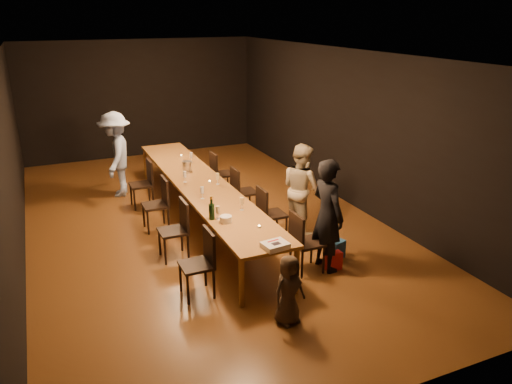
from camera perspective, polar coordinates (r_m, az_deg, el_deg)
name	(u,v)px	position (r m, az deg, el deg)	size (l,w,h in m)	color
ground	(202,221)	(9.28, -6.15, -3.33)	(10.00, 10.00, 0.00)	#4B2812
room_shell	(198,109)	(8.67, -6.65, 9.38)	(6.04, 10.04, 3.02)	black
table	(201,185)	(9.02, -6.31, 0.76)	(0.90, 6.00, 0.75)	#9C692D
chair_right_0	(307,242)	(7.38, 5.91, -5.70)	(0.42, 0.42, 0.93)	black
chair_right_1	(272,213)	(8.35, 1.86, -2.47)	(0.42, 0.42, 0.93)	black
chair_right_2	(245,191)	(9.37, -1.31, 0.09)	(0.42, 0.42, 0.93)	black
chair_right_3	(223,173)	(10.43, -3.84, 2.14)	(0.42, 0.42, 0.93)	black
chair_left_0	(196,264)	(6.78, -6.84, -8.21)	(0.42, 0.42, 0.93)	black
chair_left_1	(173,230)	(7.82, -9.48, -4.35)	(0.42, 0.42, 0.93)	black
chair_left_2	(155,205)	(8.90, -11.46, -1.41)	(0.42, 0.42, 0.93)	black
chair_left_3	(141,184)	(10.01, -13.01, 0.89)	(0.42, 0.42, 0.93)	black
woman_birthday	(328,215)	(7.34, 8.18, -2.64)	(0.62, 0.41, 1.70)	black
woman_tan	(301,188)	(8.61, 5.22, 0.43)	(0.76, 0.59, 1.57)	beige
man_blue	(116,155)	(10.66, -15.68, 4.15)	(1.14, 0.65, 1.76)	#8DA6DA
child	(289,290)	(6.20, 3.77, -11.10)	(0.44, 0.29, 0.90)	#3D2F22
gift_bag_red	(334,261)	(7.60, 8.87, -7.78)	(0.24, 0.13, 0.28)	red
gift_bag_blue	(337,249)	(7.94, 9.25, -6.50)	(0.24, 0.16, 0.29)	#255CA3
birthday_cake	(275,245)	(6.51, 2.21, -6.11)	(0.35, 0.29, 0.08)	white
plate_stack	(226,219)	(7.28, -3.48, -3.12)	(0.18, 0.18, 0.10)	white
champagne_bottle	(212,208)	(7.36, -5.09, -1.80)	(0.09, 0.09, 0.36)	black
ice_bucket	(187,166)	(9.69, -7.90, 2.95)	(0.18, 0.18, 0.20)	silver
wineglass_0	(218,213)	(7.38, -4.39, -2.36)	(0.06, 0.06, 0.21)	beige
wineglass_1	(242,204)	(7.69, -1.64, -1.36)	(0.06, 0.06, 0.21)	beige
wineglass_2	(202,193)	(8.20, -6.17, -0.09)	(0.06, 0.06, 0.21)	silver
wineglass_3	(218,179)	(8.87, -4.41, 1.53)	(0.06, 0.06, 0.21)	beige
wineglass_4	(185,177)	(9.04, -8.15, 1.74)	(0.06, 0.06, 0.21)	silver
wineglass_5	(191,157)	(10.24, -7.41, 3.95)	(0.06, 0.06, 0.21)	silver
tealight_near	(259,227)	(7.10, 0.38, -4.00)	(0.05, 0.05, 0.03)	#B2B7B2
tealight_mid	(210,182)	(9.00, -5.31, 1.17)	(0.05, 0.05, 0.03)	#B2B7B2
tealight_far	(181,156)	(10.70, -8.54, 4.10)	(0.05, 0.05, 0.03)	#B2B7B2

